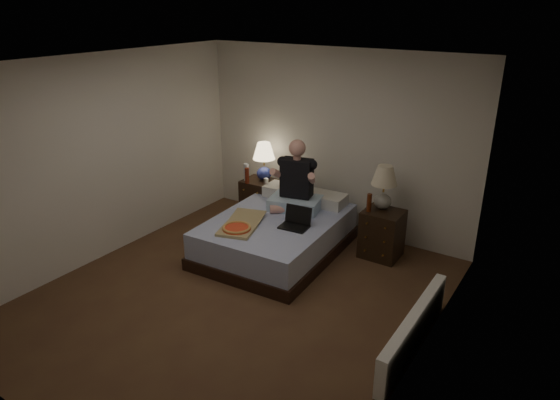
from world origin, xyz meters
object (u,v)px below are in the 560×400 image
Objects in this scene: lamp_left at (264,161)px; laptop at (294,219)px; nightstand_left at (259,199)px; beer_bottle_left at (247,176)px; lamp_right at (384,187)px; person at (296,176)px; radiator at (414,330)px; beer_bottle_right at (369,203)px; water_bottle at (246,172)px; pizza_box at (237,229)px; bed at (276,235)px; soda_can at (266,182)px; nightstand_right at (382,234)px.

laptop is (1.11, -0.96, -0.28)m from lamp_left.
nightstand_left is 0.46m from beer_bottle_left.
lamp_right reaches higher than nightstand_left.
nightstand_left is 0.64× the size of person.
radiator is at bearing -31.11° from lamp_left.
radiator is (2.96, -1.69, -0.10)m from nightstand_left.
lamp_left is at bearing 138.12° from person.
beer_bottle_right is 0.14× the size of radiator.
water_bottle is 0.33× the size of pizza_box.
water_bottle is at bearing 175.83° from beer_bottle_right.
person is at bearing 60.38° from pizza_box.
pizza_box is at bearing -110.10° from bed.
nightstand_left is 0.41m from soda_can.
beer_bottle_left reaches higher than bed.
bed is at bearing -151.00° from nightstand_right.
lamp_left reaches higher than soda_can.
laptop is at bearing -137.66° from nightstand_right.
nightstand_right is 2.68× the size of beer_bottle_left.
radiator is at bearing -27.13° from water_bottle.
water_bottle reaches higher than soda_can.
soda_can is 0.29× the size of laptop.
pizza_box is at bearing -58.62° from beer_bottle_left.
beer_bottle_left is at bearing 153.76° from radiator.
water_bottle is at bearing 152.87° from radiator.
beer_bottle_left is 1.37m from pizza_box.
beer_bottle_right is (1.90, -0.04, 0.02)m from beer_bottle_left.
bed is at bearing -146.94° from lamp_right.
radiator is at bearing -31.77° from nightstand_left.
water_bottle is at bearing 141.86° from bed.
beer_bottle_left is 3.41m from radiator.
lamp_left is 3.47m from radiator.
water_bottle is at bearing -179.03° from lamp_right.
soda_can is at bearing -48.91° from lamp_left.
water_bottle is at bearing 143.25° from laptop.
nightstand_left reaches higher than radiator.
nightstand_right is at bearing 25.04° from pizza_box.
beer_bottle_right is 0.25× the size of person.
lamp_right is (-0.06, 0.08, 0.59)m from nightstand_right.
person is at bearing -167.67° from nightstand_right.
nightstand_left is at bearing 143.05° from person.
bed is 1.30m from water_bottle.
laptop is (-0.78, -0.84, -0.30)m from lamp_right.
water_bottle is 1.55m from laptop.
lamp_left is (-1.95, 0.20, 0.57)m from nightstand_right.
beer_bottle_right reaches higher than laptop.
beer_bottle_right is at bearing -147.64° from nightstand_right.
nightstand_right is 2.68× the size of beer_bottle_right.
person is (0.86, -0.38, 0.64)m from nightstand_left.
soda_can is at bearing -30.36° from nightstand_left.
lamp_right is at bearing 41.65° from laptop.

